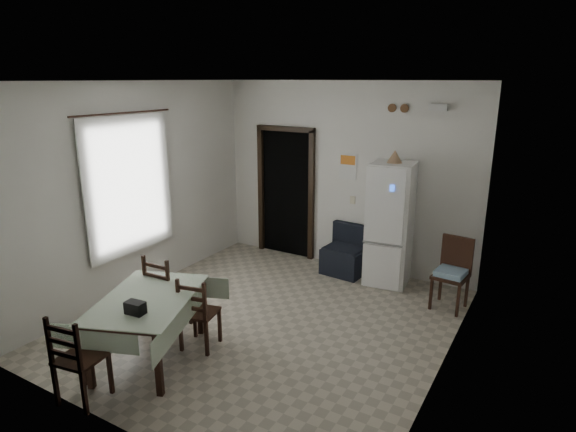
{
  "coord_description": "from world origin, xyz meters",
  "views": [
    {
      "loc": [
        2.95,
        -4.54,
        2.93
      ],
      "look_at": [
        0.0,
        0.5,
        1.25
      ],
      "focal_mm": 30.0,
      "sensor_mm": 36.0,
      "label": 1
    }
  ],
  "objects_px": {
    "navy_seat": "(345,250)",
    "dining_chair_far_right": "(200,311)",
    "fridge": "(390,224)",
    "dining_chair_far_left": "(168,291)",
    "corner_chair": "(451,275)",
    "dining_chair_near_head": "(81,357)",
    "dining_table": "(150,328)"
  },
  "relations": [
    {
      "from": "dining_chair_near_head",
      "to": "navy_seat",
      "type": "bearing_deg",
      "value": -110.91
    },
    {
      "from": "navy_seat",
      "to": "dining_chair_far_right",
      "type": "xyz_separation_m",
      "value": [
        -0.53,
        -2.79,
        0.06
      ]
    },
    {
      "from": "dining_table",
      "to": "navy_seat",
      "type": "bearing_deg",
      "value": 54.23
    },
    {
      "from": "navy_seat",
      "to": "dining_chair_far_left",
      "type": "xyz_separation_m",
      "value": [
        -1.15,
        -2.64,
        0.11
      ]
    },
    {
      "from": "fridge",
      "to": "dining_table",
      "type": "distance_m",
      "value": 3.63
    },
    {
      "from": "corner_chair",
      "to": "dining_chair_far_right",
      "type": "height_order",
      "value": "corner_chair"
    },
    {
      "from": "corner_chair",
      "to": "dining_chair_far_right",
      "type": "distance_m",
      "value": 3.24
    },
    {
      "from": "dining_chair_far_right",
      "to": "dining_table",
      "type": "bearing_deg",
      "value": 44.13
    },
    {
      "from": "corner_chair",
      "to": "dining_chair_near_head",
      "type": "distance_m",
      "value": 4.45
    },
    {
      "from": "fridge",
      "to": "navy_seat",
      "type": "height_order",
      "value": "fridge"
    },
    {
      "from": "dining_chair_far_left",
      "to": "fridge",
      "type": "bearing_deg",
      "value": -127.48
    },
    {
      "from": "dining_chair_far_left",
      "to": "dining_chair_near_head",
      "type": "height_order",
      "value": "dining_chair_far_left"
    },
    {
      "from": "navy_seat",
      "to": "dining_chair_near_head",
      "type": "distance_m",
      "value": 4.16
    },
    {
      "from": "fridge",
      "to": "dining_chair_far_right",
      "type": "distance_m",
      "value": 3.08
    },
    {
      "from": "navy_seat",
      "to": "dining_chair_far_left",
      "type": "height_order",
      "value": "dining_chair_far_left"
    },
    {
      "from": "fridge",
      "to": "corner_chair",
      "type": "height_order",
      "value": "fridge"
    },
    {
      "from": "dining_chair_near_head",
      "to": "fridge",
      "type": "bearing_deg",
      "value": -119.79
    },
    {
      "from": "dining_table",
      "to": "dining_chair_far_left",
      "type": "bearing_deg",
      "value": 95.66
    },
    {
      "from": "dining_table",
      "to": "fridge",
      "type": "bearing_deg",
      "value": 43.54
    },
    {
      "from": "corner_chair",
      "to": "dining_chair_far_left",
      "type": "height_order",
      "value": "dining_chair_far_left"
    },
    {
      "from": "fridge",
      "to": "dining_chair_near_head",
      "type": "xyz_separation_m",
      "value": [
        -1.55,
        -4.07,
        -0.44
      ]
    },
    {
      "from": "fridge",
      "to": "navy_seat",
      "type": "relative_size",
      "value": 2.41
    },
    {
      "from": "navy_seat",
      "to": "dining_table",
      "type": "bearing_deg",
      "value": -99.02
    },
    {
      "from": "fridge",
      "to": "corner_chair",
      "type": "distance_m",
      "value": 1.14
    },
    {
      "from": "navy_seat",
      "to": "fridge",
      "type": "bearing_deg",
      "value": 5.53
    },
    {
      "from": "dining_table",
      "to": "corner_chair",
      "type": "bearing_deg",
      "value": 27.29
    },
    {
      "from": "dining_chair_far_left",
      "to": "navy_seat",
      "type": "bearing_deg",
      "value": -116.17
    },
    {
      "from": "dining_chair_far_right",
      "to": "corner_chair",
      "type": "bearing_deg",
      "value": -144.66
    },
    {
      "from": "dining_chair_far_left",
      "to": "dining_chair_far_right",
      "type": "height_order",
      "value": "dining_chair_far_left"
    },
    {
      "from": "dining_chair_near_head",
      "to": "dining_chair_far_right",
      "type": "bearing_deg",
      "value": -113.26
    },
    {
      "from": "dining_chair_far_right",
      "to": "dining_chair_near_head",
      "type": "height_order",
      "value": "dining_chair_near_head"
    },
    {
      "from": "dining_table",
      "to": "dining_chair_near_head",
      "type": "height_order",
      "value": "dining_chair_near_head"
    }
  ]
}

